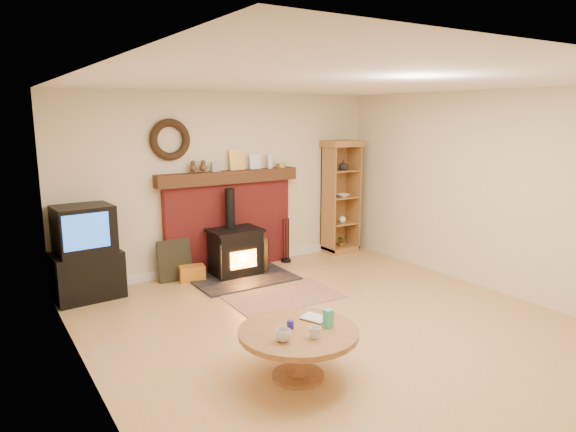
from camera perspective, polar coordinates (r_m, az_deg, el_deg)
ground at (r=5.73m, az=5.66°, el=-12.35°), size 5.50×5.50×0.00m
room_shell at (r=5.35m, az=5.23°, el=5.05°), size 5.02×5.52×2.61m
chimney_breast at (r=7.68m, az=-6.56°, el=-0.02°), size 2.20×0.22×1.78m
wood_stove at (r=7.40m, az=-5.75°, el=-4.17°), size 1.40×1.00×1.25m
area_rug at (r=6.66m, az=-0.71°, el=-8.83°), size 1.43×1.00×0.01m
tv_unit at (r=6.91m, az=-21.56°, el=-3.99°), size 0.85×0.63×1.19m
curio_cabinet at (r=8.60m, az=5.80°, el=2.14°), size 0.60×0.43×1.87m
firelog_box at (r=7.33m, az=-10.61°, el=-6.28°), size 0.39×0.29×0.22m
leaning_painting at (r=7.35m, az=-12.48°, el=-4.82°), size 0.48×0.13×0.58m
fire_tools at (r=8.11m, az=-0.23°, el=-4.19°), size 0.16×0.16×0.70m
coffee_table at (r=4.60m, az=1.19°, el=-13.48°), size 1.06×1.06×0.61m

